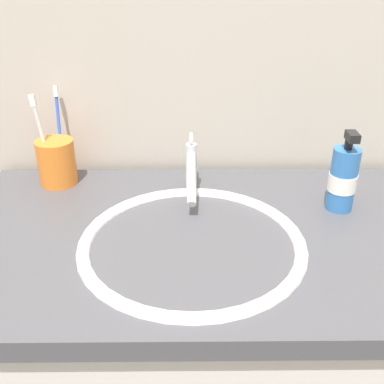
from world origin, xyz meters
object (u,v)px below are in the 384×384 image
Objects in this scene: toothbrush_blue at (59,127)px; soap_dispenser at (343,179)px; faucet at (191,170)px; toothbrush_white at (42,134)px; toothbrush_cup at (57,162)px.

toothbrush_blue is 0.62m from soap_dispenser.
toothbrush_white is at bearing 169.76° from faucet.
toothbrush_white is (-0.02, -0.00, 0.07)m from toothbrush_cup.
toothbrush_cup is 0.07m from toothbrush_white.
toothbrush_white is at bearing -116.94° from toothbrush_blue.
soap_dispenser is at bearing -10.75° from toothbrush_white.
soap_dispenser is at bearing -15.67° from toothbrush_blue.
toothbrush_blue reaches higher than soap_dispenser.
soap_dispenser is at bearing -11.29° from faucet.
faucet is 0.85× the size of toothbrush_white.
faucet is at bearing -11.53° from toothbrush_cup.
faucet is 0.85× the size of toothbrush_blue.
soap_dispenser is at bearing -11.41° from toothbrush_cup.
faucet is 1.01× the size of soap_dispenser.
toothbrush_cup is at bearing 168.59° from soap_dispenser.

